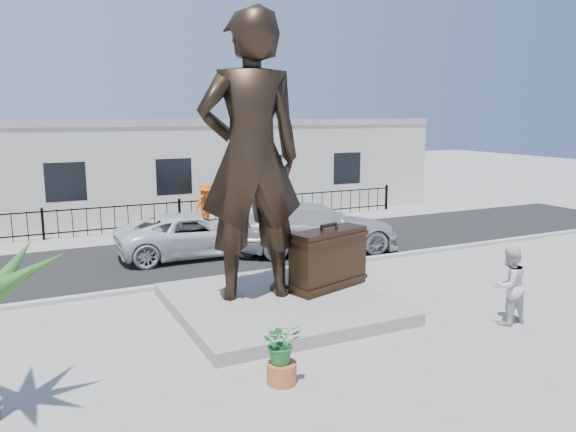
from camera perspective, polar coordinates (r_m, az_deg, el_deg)
name	(u,v)px	position (r m, az deg, el deg)	size (l,w,h in m)	color
ground	(325,325)	(13.58, 3.78, -10.97)	(100.00, 100.00, 0.00)	#9E9991
street	(216,252)	(20.59, -7.37, -3.61)	(40.00, 7.00, 0.01)	black
curb	(252,274)	(17.40, -3.64, -5.95)	(40.00, 0.25, 0.12)	#A5A399
far_sidewalk	(185,231)	(24.32, -10.41, -1.53)	(40.00, 2.50, 0.02)	#9E9991
plinth	(279,303)	(14.56, -0.91, -8.83)	(5.20, 5.20, 0.30)	gray
fence	(180,215)	(24.97, -10.96, 0.14)	(22.00, 0.10, 1.20)	black
building	(156,170)	(28.80, -13.28, 4.60)	(28.00, 7.00, 4.40)	silver
statue	(251,158)	(13.99, -3.82, 5.94)	(2.60, 1.71, 7.12)	black
suitcase	(329,259)	(15.10, 4.15, -4.38)	(2.28, 0.73, 1.61)	black
tourist	(509,285)	(14.33, 21.53, -6.58)	(0.91, 0.71, 1.88)	beige
car_white	(194,235)	(19.96, -9.52, -1.89)	(2.48, 5.38, 1.50)	silver
car_silver	(316,227)	(20.32, 2.87, -1.17)	(2.45, 6.03, 1.75)	#A2A4A7
worker	(206,207)	(24.27, -8.28, 0.93)	(1.29, 0.74, 2.00)	#D5550B
planter	(282,373)	(10.79, -0.65, -15.65)	(0.56, 0.56, 0.40)	#B35B2F
shrub	(282,343)	(10.54, -0.65, -12.74)	(0.71, 0.62, 0.79)	#247130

